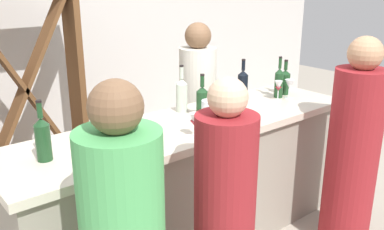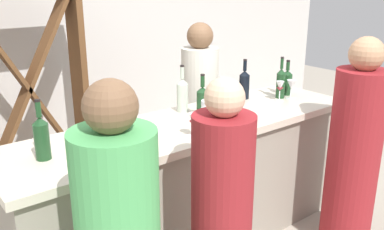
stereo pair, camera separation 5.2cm
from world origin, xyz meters
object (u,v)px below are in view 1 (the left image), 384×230
(wine_glass_near_center, at_px, (289,85))
(person_center_guest, at_px, (353,154))
(water_pitcher, at_px, (210,114))
(person_right_guest, at_px, (224,221))
(wine_glass_far_center, at_px, (101,111))
(wine_bottle_center_olive_green, at_px, (202,101))
(wine_glass_near_right, at_px, (278,87))
(wine_bottle_leftmost_olive_green, at_px, (43,138))
(wine_bottle_second_right_near_black, at_px, (243,83))
(wine_glass_far_left, at_px, (227,91))
(person_server_behind, at_px, (198,113))
(wine_bottle_rightmost_olive_green, at_px, (279,82))
(wine_rack, at_px, (24,89))
(wine_glass_near_left, at_px, (195,121))
(wine_bottle_far_right_olive_green, at_px, (285,81))
(wine_bottle_second_left_clear_pale, at_px, (182,94))

(wine_glass_near_center, xyz_separation_m, person_center_guest, (-0.10, -0.66, -0.35))
(water_pitcher, distance_m, person_right_guest, 0.78)
(wine_glass_far_center, distance_m, water_pitcher, 0.70)
(wine_bottle_center_olive_green, xyz_separation_m, wine_glass_near_right, (0.74, -0.05, -0.01))
(wine_bottle_leftmost_olive_green, height_order, wine_bottle_second_right_near_black, wine_bottle_leftmost_olive_green)
(wine_glass_far_left, distance_m, person_server_behind, 0.64)
(wine_bottle_center_olive_green, bearing_deg, wine_bottle_rightmost_olive_green, -0.01)
(wine_rack, distance_m, water_pitcher, 1.89)
(wine_glass_far_left, xyz_separation_m, person_center_guest, (0.41, -0.85, -0.34))
(wine_bottle_second_right_near_black, xyz_separation_m, wine_glass_near_left, (-0.84, -0.43, -0.02))
(person_center_guest, height_order, person_server_behind, person_center_guest)
(wine_glass_near_right, distance_m, wine_glass_far_left, 0.43)
(wine_rack, bearing_deg, wine_glass_near_right, -49.27)
(wine_bottle_second_right_near_black, distance_m, wine_bottle_rightmost_olive_green, 0.29)
(wine_glass_far_left, bearing_deg, wine_bottle_leftmost_olive_green, -174.34)
(wine_bottle_far_right_olive_green, height_order, person_right_guest, person_right_guest)
(water_pitcher, bearing_deg, wine_glass_far_center, 143.84)
(wine_glass_near_right, relative_size, water_pitcher, 0.89)
(wine_glass_near_right, bearing_deg, wine_bottle_second_right_near_black, 128.35)
(wine_rack, relative_size, wine_glass_near_center, 12.04)
(wine_bottle_second_left_clear_pale, xyz_separation_m, water_pitcher, (-0.06, -0.38, -0.04))
(wine_bottle_far_right_olive_green, relative_size, wine_glass_far_center, 1.80)
(wine_bottle_leftmost_olive_green, height_order, person_center_guest, person_center_guest)
(wine_bottle_second_left_clear_pale, height_order, person_center_guest, person_center_guest)
(wine_bottle_leftmost_olive_green, distance_m, wine_glass_near_center, 1.97)
(wine_bottle_second_right_near_black, distance_m, person_right_guest, 1.44)
(wine_bottle_far_right_olive_green, xyz_separation_m, person_right_guest, (-1.40, -0.78, -0.39))
(wine_glass_near_left, relative_size, water_pitcher, 0.84)
(wine_glass_far_center, distance_m, person_center_guest, 1.74)
(person_right_guest, bearing_deg, wine_bottle_rightmost_olive_green, -64.06)
(wine_bottle_center_olive_green, relative_size, wine_bottle_rightmost_olive_green, 0.92)
(wine_bottle_second_left_clear_pale, relative_size, wine_glass_far_center, 2.13)
(wine_bottle_far_right_olive_green, bearing_deg, wine_glass_near_center, -124.47)
(wine_bottle_leftmost_olive_green, relative_size, person_server_behind, 0.22)
(person_right_guest, bearing_deg, person_server_behind, -39.22)
(wine_bottle_second_left_clear_pale, height_order, wine_bottle_far_right_olive_green, wine_bottle_second_left_clear_pale)
(wine_bottle_second_left_clear_pale, distance_m, person_right_guest, 1.12)
(person_center_guest, bearing_deg, wine_glass_near_center, -19.40)
(wine_bottle_leftmost_olive_green, height_order, wine_glass_near_right, wine_bottle_leftmost_olive_green)
(wine_bottle_second_left_clear_pale, relative_size, wine_glass_near_right, 2.16)
(wine_bottle_leftmost_olive_green, relative_size, wine_glass_near_right, 2.11)
(wine_rack, distance_m, wine_glass_far_center, 1.39)
(water_pitcher, bearing_deg, wine_bottle_center_olive_green, 63.87)
(wine_bottle_center_olive_green, distance_m, wine_glass_near_center, 0.85)
(wine_bottle_second_left_clear_pale, xyz_separation_m, wine_bottle_far_right_olive_green, (0.95, -0.16, -0.02))
(person_center_guest, relative_size, person_server_behind, 1.01)
(person_server_behind, bearing_deg, wine_bottle_far_right_olive_green, 31.42)
(wine_glass_near_center, bearing_deg, person_center_guest, -98.44)
(person_center_guest, bearing_deg, wine_glass_far_center, 44.78)
(wine_bottle_far_right_olive_green, relative_size, person_right_guest, 0.20)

